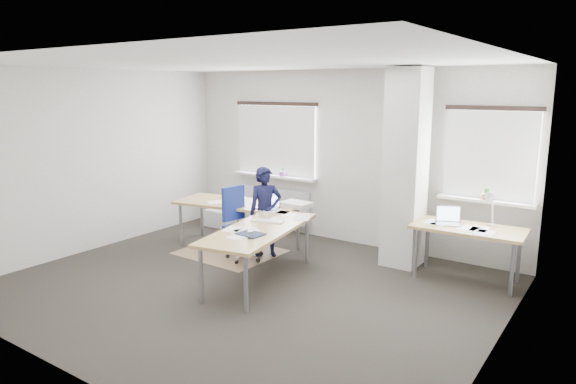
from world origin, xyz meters
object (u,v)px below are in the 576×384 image
Objects in this scene: task_chair at (243,239)px; desk_side at (468,230)px; desk_main at (251,217)px; person at (265,212)px.

desk_side is at bearing 24.74° from task_chair.
desk_side reaches higher than desk_main.
desk_main is 2.62× the size of task_chair.
person is (0.22, 0.27, 0.38)m from task_chair.
desk_side is 2.86m from person.
task_chair is at bearing -178.77° from person.
desk_side is (2.77, 1.05, -0.01)m from desk_main.
person is (-0.01, 0.35, -0.01)m from desk_main.
desk_side is at bearing -36.13° from person.
desk_side is 1.04× the size of person.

